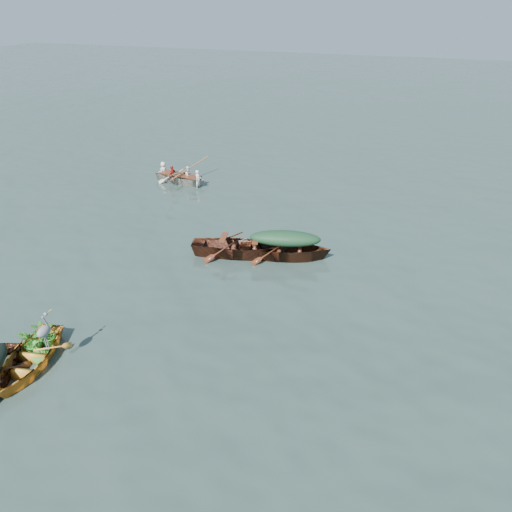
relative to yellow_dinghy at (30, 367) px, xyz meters
The scene contains 11 objects.
ground 4.29m from the yellow_dinghy, 51.40° to the left, with size 140.00×140.00×0.00m, color #2C3E38.
yellow_dinghy is the anchor object (origin of this frame).
green_tarp_boat 8.53m from the yellow_dinghy, 62.35° to the left, with size 1.34×4.32×1.00m, color #552A13.
open_wooden_boat 7.58m from the yellow_dinghy, 70.90° to the left, with size 1.42×4.58×1.08m, color #552415.
rowed_boat 13.36m from the yellow_dinghy, 103.14° to the left, with size 1.13×3.77×0.87m, color beige.
green_tarp_cover 8.57m from the yellow_dinghy, 62.35° to the left, with size 0.74×2.37×0.52m, color #153421.
thwart_benches 7.60m from the yellow_dinghy, 70.90° to the left, with size 0.85×2.29×0.04m, color #502212, non-canonical shape.
heron 1.06m from the yellow_dinghy, 20.02° to the left, with size 0.28×0.40×0.92m, color gray, non-canonical shape.
dinghy_weeds 0.92m from the yellow_dinghy, 102.05° to the left, with size 0.70×0.90×0.60m, color #33741E.
rowers 13.39m from the yellow_dinghy, 103.14° to the left, with size 1.02×2.64×0.76m, color white.
oars 13.37m from the yellow_dinghy, 103.14° to the left, with size 2.60×0.60×0.06m, color #905A36, non-canonical shape.
Camera 1 is at (5.81, -10.13, 7.93)m, focal length 35.00 mm.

